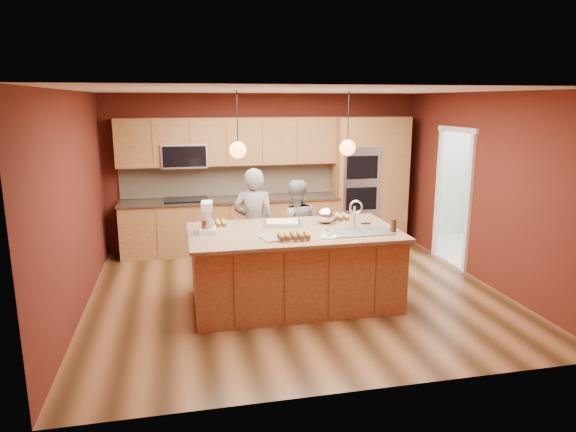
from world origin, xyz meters
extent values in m
plane|color=#3F2713|center=(0.00, 0.00, 0.00)|extent=(5.50, 5.50, 0.00)
plane|color=white|center=(0.00, 0.00, 2.70)|extent=(5.50, 5.50, 0.00)
plane|color=#4F1A12|center=(0.00, 2.50, 1.35)|extent=(5.50, 0.00, 5.50)
plane|color=#4F1A12|center=(0.00, -2.50, 1.35)|extent=(5.50, 0.00, 5.50)
plane|color=#4F1A12|center=(-2.75, 0.00, 1.35)|extent=(0.00, 5.00, 5.00)
plane|color=#4F1A12|center=(2.75, 0.00, 1.35)|extent=(0.00, 5.00, 5.00)
cube|color=brown|center=(-0.65, 2.20, 0.45)|extent=(3.70, 0.60, 0.90)
cube|color=#33251F|center=(-0.65, 2.19, 0.92)|extent=(3.74, 0.64, 0.04)
cube|color=#C0B292|center=(-0.65, 2.48, 1.22)|extent=(3.70, 0.03, 0.56)
cube|color=brown|center=(-0.65, 2.32, 1.90)|extent=(3.70, 0.36, 0.80)
cube|color=black|center=(-1.40, 2.18, 0.94)|extent=(0.72, 0.52, 0.03)
cube|color=#B5B8BC|center=(-1.40, 2.30, 1.68)|extent=(0.76, 0.40, 0.40)
cube|color=brown|center=(1.60, 2.20, 1.15)|extent=(0.80, 0.60, 2.30)
cube|color=#B5B8BC|center=(1.60, 1.90, 1.20)|extent=(0.66, 0.04, 1.20)
cube|color=brown|center=(2.25, 2.20, 1.15)|extent=(0.50, 0.60, 2.30)
plane|color=beige|center=(3.65, 1.20, 0.00)|extent=(2.60, 2.60, 0.00)
plane|color=beige|center=(4.55, 1.20, 1.35)|extent=(0.00, 2.70, 2.70)
cube|color=white|center=(4.35, 1.20, 1.95)|extent=(0.35, 2.40, 0.75)
cylinder|color=black|center=(-0.80, -0.32, 2.35)|extent=(0.01, 0.01, 0.70)
sphere|color=orange|center=(-0.80, -0.32, 2.00)|extent=(0.20, 0.20, 0.20)
cylinder|color=black|center=(0.57, -0.32, 2.35)|extent=(0.01, 0.01, 0.70)
sphere|color=orange|center=(0.57, -0.32, 2.00)|extent=(0.20, 0.20, 0.20)
cube|color=brown|center=(-0.11, -0.32, 0.47)|extent=(2.54, 1.38, 0.93)
cube|color=#D3B587|center=(-0.11, -0.32, 0.95)|extent=(2.64, 1.48, 0.04)
cube|color=#B5B8BC|center=(0.68, -0.59, 0.89)|extent=(0.76, 0.44, 0.18)
imported|color=black|center=(-0.48, 0.67, 0.83)|extent=(0.68, 0.52, 1.65)
imported|color=slate|center=(0.13, 0.67, 0.73)|extent=(0.75, 0.60, 1.46)
cube|color=white|center=(-1.19, -0.22, 1.00)|extent=(0.23, 0.28, 0.06)
cube|color=white|center=(-1.19, -0.10, 1.16)|extent=(0.11, 0.09, 0.26)
cube|color=white|center=(-1.19, -0.19, 1.31)|extent=(0.16, 0.28, 0.10)
cylinder|color=silver|center=(-1.19, -0.26, 1.07)|extent=(0.15, 0.15, 0.14)
cube|color=#BABCC1|center=(-0.20, 0.01, 0.99)|extent=(0.53, 0.43, 0.03)
cube|color=silver|center=(-0.20, 0.01, 1.01)|extent=(0.46, 0.36, 0.02)
cube|color=#B5B8BC|center=(-0.36, -0.64, 0.98)|extent=(0.52, 0.42, 0.02)
ellipsoid|color=silver|center=(0.39, -0.03, 1.08)|extent=(0.26, 0.26, 0.22)
cylinder|color=white|center=(0.22, -0.76, 0.98)|extent=(0.20, 0.20, 0.01)
cylinder|color=#382711|center=(1.08, -0.66, 1.05)|extent=(0.08, 0.08, 0.16)
cube|color=black|center=(0.90, -0.19, 0.98)|extent=(0.13, 0.08, 0.01)
cube|color=white|center=(4.23, 0.87, 0.54)|extent=(0.70, 0.72, 1.09)
cube|color=white|center=(4.22, 1.56, 0.48)|extent=(0.72, 0.73, 0.95)
camera|label=1|loc=(-1.51, -6.46, 2.58)|focal=32.00mm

